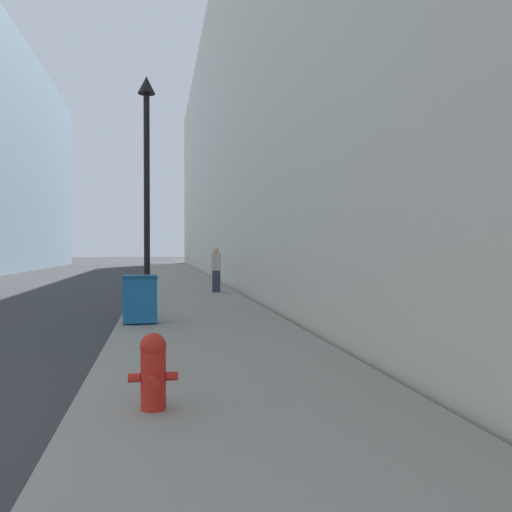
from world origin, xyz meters
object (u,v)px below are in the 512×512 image
(trash_bin, at_px, (140,299))
(lamppost, at_px, (147,169))
(pedestrian_on_sidewalk, at_px, (216,270))
(fire_hydrant, at_px, (153,369))

(trash_bin, distance_m, lamppost, 3.79)
(trash_bin, distance_m, pedestrian_on_sidewalk, 7.74)
(fire_hydrant, bearing_deg, lamppost, 91.80)
(pedestrian_on_sidewalk, bearing_deg, fire_hydrant, -99.09)
(fire_hydrant, relative_size, trash_bin, 0.74)
(fire_hydrant, height_order, lamppost, lamppost)
(lamppost, relative_size, pedestrian_on_sidewalk, 3.66)
(fire_hydrant, xyz_separation_m, trash_bin, (-0.34, 5.91, 0.13))
(trash_bin, xyz_separation_m, pedestrian_on_sidewalk, (2.46, 7.33, 0.29))
(trash_bin, bearing_deg, lamppost, 87.62)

